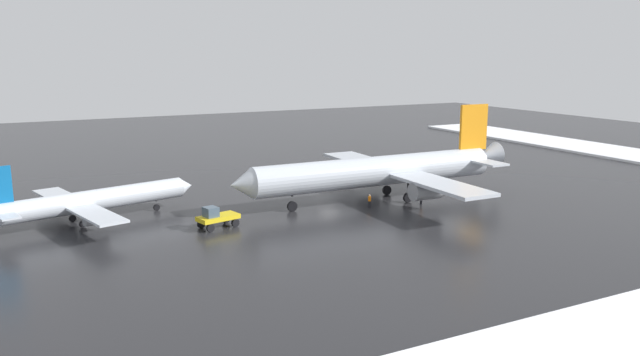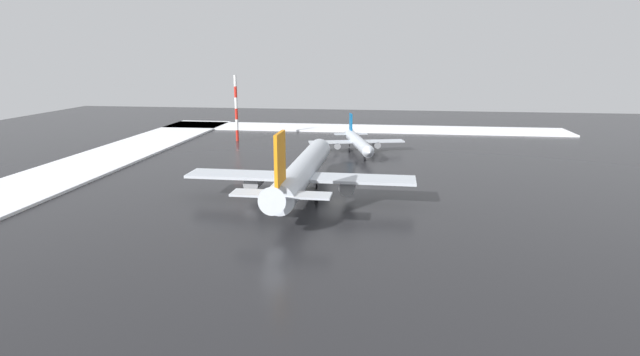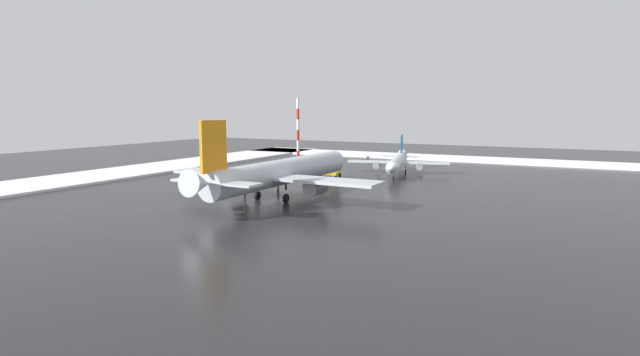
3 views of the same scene
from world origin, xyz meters
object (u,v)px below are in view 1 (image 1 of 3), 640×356
airplane_foreground_jet (382,171)px  airplane_distant_tail (90,201)px  pushback_tug (216,217)px  ground_crew_near_tug (421,197)px  ground_crew_mid_apron (370,200)px

airplane_foreground_jet → airplane_distant_tail: 36.35m
pushback_tug → airplane_distant_tail: bearing=-49.4°
airplane_distant_tail → ground_crew_near_tug: size_ratio=14.91×
airplane_distant_tail → ground_crew_mid_apron: (32.23, -8.88, -1.56)m
airplane_distant_tail → ground_crew_mid_apron: bearing=-29.3°
airplane_foreground_jet → airplane_distant_tail: bearing=-9.3°
airplane_foreground_jet → ground_crew_mid_apron: size_ratio=23.83×
pushback_tug → ground_crew_mid_apron: pushback_tug is taller
airplane_foreground_jet → pushback_tug: bearing=7.1°
airplane_foreground_jet → ground_crew_mid_apron: (-3.56, -2.69, -3.04)m
airplane_foreground_jet → ground_crew_near_tug: size_ratio=23.83×
pushback_tug → ground_crew_mid_apron: bearing=166.9°
airplane_distant_tail → airplane_foreground_jet: bearing=-23.7°
airplane_foreground_jet → airplane_distant_tail: airplane_foreground_jet is taller
airplane_foreground_jet → pushback_tug: airplane_foreground_jet is taller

